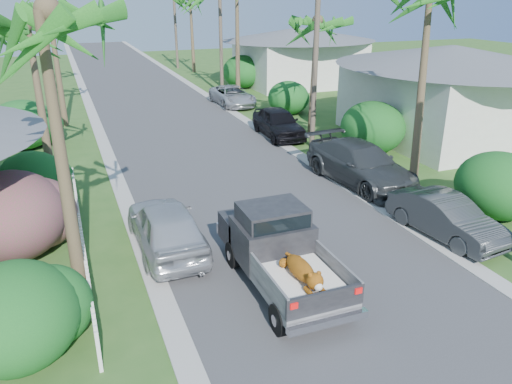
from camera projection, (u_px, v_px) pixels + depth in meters
name	position (u px, v px, depth m)	size (l,w,h in m)	color
ground	(351.00, 309.00, 12.39)	(120.00, 120.00, 0.00)	#305821
road	(157.00, 107.00, 33.99)	(8.00, 100.00, 0.02)	#38383A
curb_left	(92.00, 112.00, 32.53)	(0.60, 100.00, 0.06)	#A5A39E
curb_right	(218.00, 102.00, 35.43)	(0.60, 100.00, 0.06)	#A5A39E
pickup_truck	(276.00, 246.00, 13.35)	(1.98, 5.12, 2.06)	black
parked_car_rn	(446.00, 217.00, 15.86)	(1.41, 4.04, 1.33)	#2F3234
parked_car_rm	(360.00, 164.00, 20.28)	(2.28, 5.60, 1.63)	#323638
parked_car_rf	(278.00, 123.00, 26.87)	(1.82, 4.52, 1.54)	black
parked_car_rd	(232.00, 96.00, 34.38)	(2.17, 4.71, 1.31)	#B0B2B8
parked_car_ln	(166.00, 226.00, 14.99)	(1.84, 4.57, 1.56)	silver
palm_l_a	(39.00, 13.00, 10.30)	(4.40, 4.40, 8.20)	brown
palm_l_b	(28.00, 27.00, 18.17)	(4.40, 4.40, 7.40)	brown
palm_l_d	(41.00, 5.00, 37.16)	(4.40, 4.40, 7.70)	brown
palm_r_b	(316.00, 21.00, 25.36)	(4.40, 4.40, 7.20)	brown
shrub_l_a	(16.00, 316.00, 10.31)	(2.60, 2.86, 2.20)	#154A1D
shrub_l_b	(12.00, 216.00, 14.45)	(3.00, 3.30, 2.60)	#AB185D
shrub_l_c	(32.00, 179.00, 18.16)	(2.40, 2.64, 2.00)	#154A1D
shrub_l_d	(22.00, 125.00, 24.79)	(3.20, 3.52, 2.40)	#154A1D
shrub_r_a	(499.00, 186.00, 17.12)	(2.80, 3.08, 2.30)	#154A1D
shrub_r_b	(372.00, 127.00, 24.06)	(3.00, 3.30, 2.50)	#154A1D
shrub_r_c	(288.00, 98.00, 31.81)	(2.60, 2.86, 2.10)	#154A1D
shrub_r_d	(242.00, 72.00, 40.53)	(3.20, 3.52, 2.60)	#154A1D
picket_fence	(82.00, 237.00, 14.93)	(0.10, 11.00, 1.00)	white
house_right_near	(447.00, 96.00, 26.32)	(8.00, 9.00, 4.80)	silver
house_right_far	(298.00, 58.00, 41.91)	(9.00, 8.00, 4.60)	silver
utility_pole_b	(316.00, 53.00, 23.80)	(1.60, 0.26, 9.00)	brown
utility_pole_c	(221.00, 32.00, 36.76)	(1.60, 0.26, 9.00)	brown
utility_pole_d	(175.00, 21.00, 49.72)	(1.60, 0.26, 9.00)	brown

